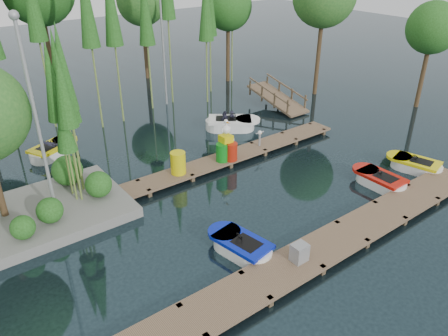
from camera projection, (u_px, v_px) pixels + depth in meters
ground_plane at (221, 201)px, 16.91m from camera, size 90.00×90.00×0.00m
near_dock at (307, 257)px, 13.62m from camera, size 18.00×1.50×0.50m
far_dock at (206, 165)px, 19.10m from camera, size 15.00×1.20×0.50m
island at (9, 139)px, 14.39m from camera, size 6.20×4.20×6.75m
tree_screen at (51, 8)px, 20.44m from camera, size 34.42×18.53×10.31m
lamp_island at (34, 109)px, 13.75m from camera, size 0.30×0.30×7.25m
lamp_rear at (162, 33)px, 24.80m from camera, size 0.30×0.30×7.25m
ramp at (277, 98)px, 26.01m from camera, size 1.50×3.94×1.49m
boat_blue at (241, 247)px, 14.07m from camera, size 1.49×2.57×0.81m
boat_red at (380, 181)px, 17.88m from camera, size 1.10×2.41×0.81m
boat_yellow_near at (415, 165)px, 19.07m from camera, size 1.65×2.60×0.81m
boat_yellow_far at (53, 150)px, 20.36m from camera, size 2.79×2.13×1.28m
boat_white_far at (231, 124)px, 23.14m from camera, size 3.09×2.77×1.37m
utility_cabinet at (299, 253)px, 13.24m from camera, size 0.48×0.41×0.59m
yellow_barrel at (178, 163)px, 18.11m from camera, size 0.64×0.64×0.95m
drum_cluster at (227, 147)px, 19.26m from camera, size 1.08×0.99×1.87m
seagull_post at (260, 136)px, 20.47m from camera, size 0.49×0.26×0.78m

